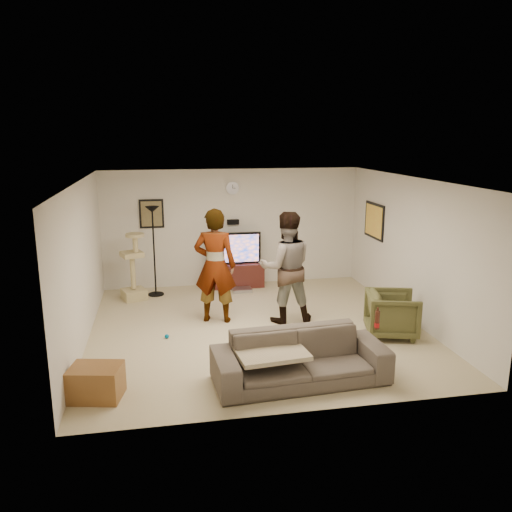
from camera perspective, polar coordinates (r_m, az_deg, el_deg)
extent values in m
cube|color=#C7B680|center=(8.80, 0.06, -8.08)|extent=(5.50, 5.50, 0.02)
cube|color=white|center=(8.22, 0.07, 8.50)|extent=(5.50, 5.50, 0.02)
cube|color=silver|center=(11.08, -2.60, 3.18)|extent=(5.50, 0.04, 2.50)
cube|color=silver|center=(5.85, 5.13, -6.25)|extent=(5.50, 0.04, 2.50)
cube|color=silver|center=(8.37, -18.77, -0.89)|extent=(0.04, 5.50, 2.50)
cube|color=silver|center=(9.32, 16.91, 0.66)|extent=(0.04, 5.50, 2.50)
cylinder|color=silver|center=(10.93, -2.63, 7.54)|extent=(0.26, 0.04, 0.26)
cube|color=black|center=(11.00, -2.56, 3.79)|extent=(0.25, 0.10, 0.10)
cube|color=brown|center=(10.90, -11.52, 4.62)|extent=(0.42, 0.03, 0.52)
cube|color=#FAB541|center=(10.68, 12.98, 3.83)|extent=(0.03, 0.78, 0.62)
cube|color=#3C1713|center=(11.06, -2.39, -2.12)|extent=(1.23, 0.45, 0.51)
cube|color=#AFAEB8|center=(10.76, -1.57, -3.78)|extent=(0.40, 0.30, 0.07)
cube|color=black|center=(10.92, -2.42, 0.87)|extent=(1.13, 0.08, 0.67)
cube|color=#F7834F|center=(10.87, -2.39, 0.82)|extent=(1.04, 0.01, 0.59)
cylinder|color=black|center=(10.52, -11.25, 0.48)|extent=(0.32, 0.32, 1.82)
cube|color=tan|center=(10.40, -13.55, -1.12)|extent=(0.55, 0.55, 1.35)
imported|color=#99999A|center=(8.87, -4.56, -1.08)|extent=(0.83, 0.66, 2.00)
imported|color=teal|center=(8.86, 3.35, -1.28)|extent=(0.98, 0.78, 1.94)
imported|color=#4E453C|center=(6.92, 4.94, -11.22)|extent=(2.34, 1.03, 0.67)
cube|color=#C0AF89|center=(6.78, 1.65, -10.62)|extent=(0.97, 0.79, 0.06)
cylinder|color=#411C10|center=(7.09, 13.30, -6.92)|extent=(0.06, 0.06, 0.25)
imported|color=#494926|center=(8.67, 14.86, -6.25)|extent=(0.98, 0.96, 0.73)
cube|color=brown|center=(6.86, -17.33, -13.24)|extent=(0.71, 0.59, 0.42)
sphere|color=#006090|center=(8.49, -9.87, -8.77)|extent=(0.07, 0.07, 0.07)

